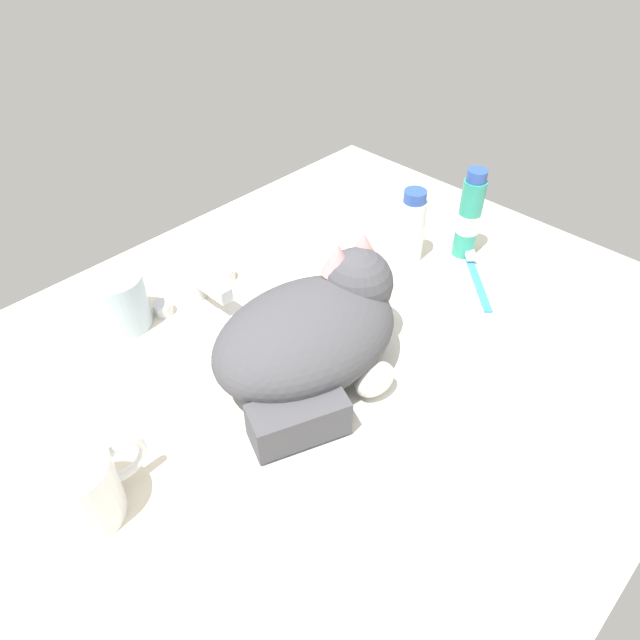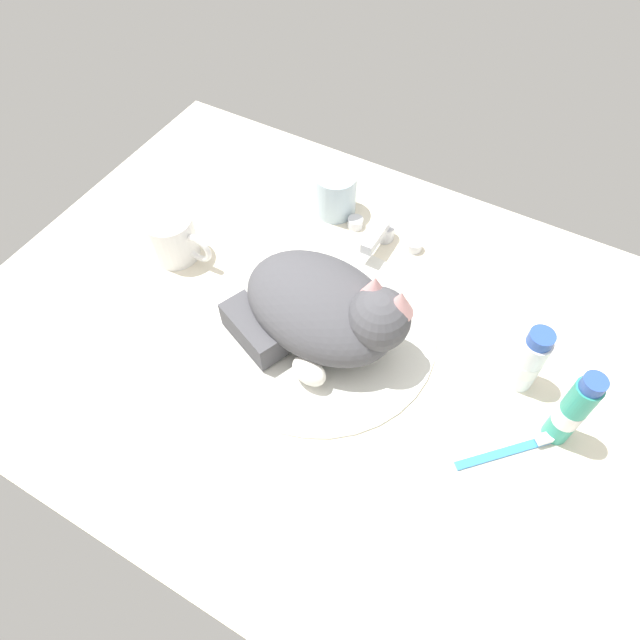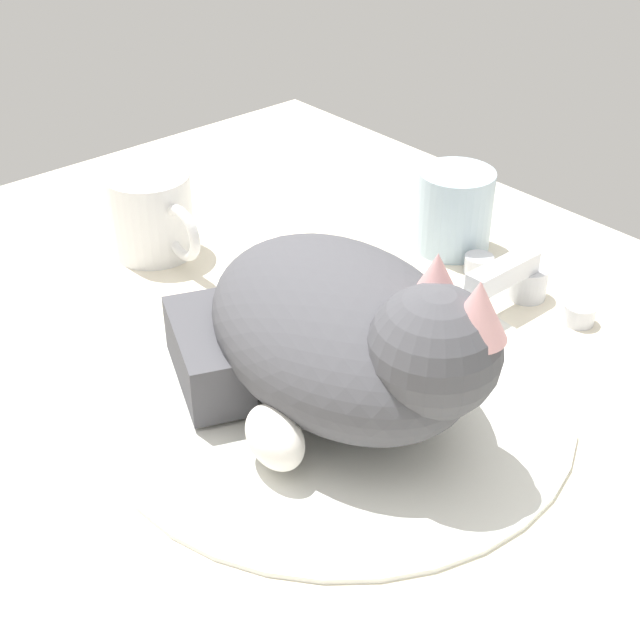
% 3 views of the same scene
% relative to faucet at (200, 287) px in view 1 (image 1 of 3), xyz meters
% --- Properties ---
extents(ground_plane, '(1.10, 0.83, 0.03)m').
position_rel_faucet_xyz_m(ground_plane, '(0.00, -0.22, -0.04)').
color(ground_plane, silver).
extents(sink_basin, '(0.37, 0.37, 0.01)m').
position_rel_faucet_xyz_m(sink_basin, '(0.00, -0.22, -0.02)').
color(sink_basin, silver).
rests_on(sink_basin, ground_plane).
extents(faucet, '(0.14, 0.10, 0.05)m').
position_rel_faucet_xyz_m(faucet, '(0.00, 0.00, 0.00)').
color(faucet, silver).
rests_on(faucet, ground_plane).
extents(cat, '(0.29, 0.21, 0.15)m').
position_rel_faucet_xyz_m(cat, '(0.01, -0.23, 0.05)').
color(cat, '#4C4C51').
rests_on(cat, sink_basin).
extents(coffee_mug, '(0.12, 0.08, 0.08)m').
position_rel_faucet_xyz_m(coffee_mug, '(-0.30, -0.20, 0.02)').
color(coffee_mug, white).
rests_on(coffee_mug, ground_plane).
extents(rinse_cup, '(0.08, 0.08, 0.08)m').
position_rel_faucet_xyz_m(rinse_cup, '(-0.11, 0.03, 0.02)').
color(rinse_cup, silver).
rests_on(rinse_cup, ground_plane).
extents(toothpaste_bottle, '(0.04, 0.04, 0.12)m').
position_rel_faucet_xyz_m(toothpaste_bottle, '(0.30, -0.16, 0.03)').
color(toothpaste_bottle, white).
rests_on(toothpaste_bottle, ground_plane).
extents(mouthwash_bottle, '(0.04, 0.04, 0.15)m').
position_rel_faucet_xyz_m(mouthwash_bottle, '(0.37, -0.21, 0.05)').
color(mouthwash_bottle, teal).
rests_on(mouthwash_bottle, ground_plane).
extents(toothbrush, '(0.11, 0.11, 0.02)m').
position_rel_faucet_xyz_m(toothbrush, '(0.32, -0.27, -0.02)').
color(toothbrush, '#388CD8').
rests_on(toothbrush, ground_plane).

